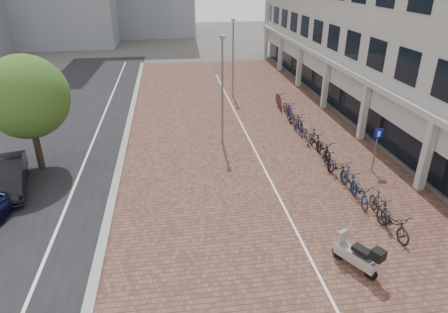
# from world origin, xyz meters

# --- Properties ---
(ground) EXTENTS (140.00, 140.00, 0.00)m
(ground) POSITION_xyz_m (0.00, 0.00, 0.00)
(ground) COLOR #474442
(ground) RESTS_ON ground
(plaza_brick) EXTENTS (14.50, 42.00, 0.04)m
(plaza_brick) POSITION_xyz_m (2.00, 12.00, 0.01)
(plaza_brick) COLOR brown
(plaza_brick) RESTS_ON ground
(street_asphalt) EXTENTS (8.00, 50.00, 0.03)m
(street_asphalt) POSITION_xyz_m (-9.00, 12.00, 0.01)
(street_asphalt) COLOR black
(street_asphalt) RESTS_ON ground
(curb) EXTENTS (0.35, 42.00, 0.14)m
(curb) POSITION_xyz_m (-5.10, 12.00, 0.07)
(curb) COLOR gray
(curb) RESTS_ON ground
(lane_line) EXTENTS (0.12, 44.00, 0.00)m
(lane_line) POSITION_xyz_m (-7.00, 12.00, 0.02)
(lane_line) COLOR white
(lane_line) RESTS_ON street_asphalt
(parking_line) EXTENTS (0.10, 30.00, 0.00)m
(parking_line) POSITION_xyz_m (2.20, 12.00, 0.04)
(parking_line) COLOR white
(parking_line) RESTS_ON plaza_brick
(car_dark) EXTENTS (2.55, 4.55, 1.42)m
(car_dark) POSITION_xyz_m (-9.87, 6.54, 0.71)
(car_dark) COLOR black
(car_dark) RESTS_ON ground
(scooter_front) EXTENTS (1.37, 1.84, 1.23)m
(scooter_front) POSITION_xyz_m (3.50, -0.66, 0.62)
(scooter_front) COLOR #B3B4B9
(scooter_front) RESTS_ON ground
(parking_sign) EXTENTS (0.48, 0.12, 2.29)m
(parking_sign) POSITION_xyz_m (7.50, 5.94, 1.52)
(parking_sign) COLOR slate
(parking_sign) RESTS_ON ground
(lamp_near) EXTENTS (0.12, 0.12, 6.03)m
(lamp_near) POSITION_xyz_m (0.55, 10.53, 3.02)
(lamp_near) COLOR gray
(lamp_near) RESTS_ON ground
(lamp_far) EXTENTS (0.12, 0.12, 5.84)m
(lamp_far) POSITION_xyz_m (2.67, 19.89, 2.92)
(lamp_far) COLOR gray
(lamp_far) RESTS_ON ground
(street_tree) EXTENTS (3.96, 3.96, 5.76)m
(street_tree) POSITION_xyz_m (-8.91, 8.69, 3.66)
(street_tree) COLOR #382619
(street_tree) RESTS_ON ground
(bike_row) EXTENTS (1.20, 18.13, 1.05)m
(bike_row) POSITION_xyz_m (5.60, 9.05, 0.52)
(bike_row) COLOR black
(bike_row) RESTS_ON ground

